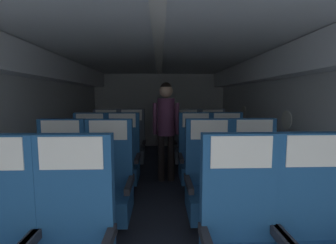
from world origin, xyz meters
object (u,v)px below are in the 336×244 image
at_px(seat_b_right_window, 210,186).
at_px(flight_attendant, 166,121).
at_px(seat_b_left_aisle, 108,188).
at_px(seat_b_right_aisle, 256,185).
at_px(seat_d_left_aisle, 132,146).
at_px(seat_c_left_window, 89,161).
at_px(seat_d_right_window, 187,146).
at_px(seat_d_left_window, 106,146).
at_px(seat_b_left_window, 59,187).
at_px(seat_c_right_window, 196,160).
at_px(seat_d_right_aisle, 213,146).
at_px(seat_c_left_aisle, 122,161).
at_px(seat_c_right_aisle, 228,160).

distance_m(seat_b_right_window, flight_attendant, 1.63).
relative_size(seat_b_left_aisle, seat_b_right_aisle, 1.00).
height_order(seat_b_right_aisle, seat_d_left_aisle, same).
relative_size(seat_b_right_window, seat_c_left_window, 1.00).
bearing_deg(seat_d_right_window, seat_b_left_aisle, -117.68).
height_order(seat_b_right_aisle, seat_b_right_window, same).
distance_m(seat_b_left_aisle, seat_d_left_window, 2.02).
bearing_deg(seat_b_right_aisle, seat_b_left_window, 179.96).
bearing_deg(seat_b_left_aisle, seat_d_left_window, 103.58).
xyz_separation_m(seat_c_right_window, seat_d_right_aisle, (0.48, 1.00, 0.00)).
height_order(seat_b_left_window, seat_d_right_aisle, same).
distance_m(seat_c_left_aisle, seat_c_right_aisle, 1.52).
bearing_deg(seat_c_right_window, seat_d_right_aisle, 64.57).
bearing_deg(seat_c_left_aisle, seat_b_right_window, -43.21).
bearing_deg(seat_b_left_window, seat_b_right_window, -0.86).
height_order(seat_c_left_window, flight_attendant, flight_attendant).
xyz_separation_m(seat_b_left_window, seat_b_left_aisle, (0.49, -0.02, 0.00)).
relative_size(seat_c_left_aisle, seat_d_right_window, 1.00).
bearing_deg(seat_d_left_aisle, seat_c_right_aisle, -33.36).
height_order(seat_c_right_window, seat_d_left_aisle, same).
height_order(seat_d_right_aisle, seat_d_right_window, same).
relative_size(seat_d_left_window, seat_d_left_aisle, 1.00).
bearing_deg(seat_c_left_window, seat_d_right_window, 33.07).
bearing_deg(seat_c_right_aisle, seat_d_right_aisle, 89.07).
distance_m(seat_c_left_window, seat_d_right_window, 1.80).
bearing_deg(seat_b_right_aisle, seat_b_left_aisle, -179.25).
height_order(seat_c_left_window, seat_d_right_aisle, same).
xyz_separation_m(seat_b_left_window, seat_c_left_aisle, (0.47, 0.96, 0.00)).
bearing_deg(seat_d_right_window, seat_b_right_aisle, -75.91).
xyz_separation_m(seat_c_left_aisle, seat_d_right_window, (1.04, 0.97, 0.00)).
xyz_separation_m(seat_b_right_aisle, seat_c_right_window, (-0.47, 0.95, 0.00)).
height_order(seat_b_right_window, flight_attendant, flight_attendant).
xyz_separation_m(seat_c_left_window, seat_c_left_aisle, (0.46, 0.00, 0.00)).
bearing_deg(seat_b_left_aisle, seat_c_left_aisle, 90.91).
bearing_deg(flight_attendant, seat_c_right_window, 138.69).
xyz_separation_m(seat_d_left_window, seat_d_right_window, (1.50, -0.00, 0.00)).
relative_size(seat_d_right_aisle, flight_attendant, 0.72).
xyz_separation_m(seat_b_right_aisle, seat_d_right_window, (-0.49, 1.94, 0.00)).
distance_m(seat_b_right_aisle, seat_c_left_window, 2.21).
distance_m(seat_b_left_aisle, seat_c_right_aisle, 1.80).
bearing_deg(seat_d_right_window, seat_c_right_window, -89.15).
bearing_deg(seat_b_left_aisle, seat_d_right_aisle, 52.46).
relative_size(seat_b_right_aisle, seat_d_left_aisle, 1.00).
relative_size(seat_c_left_window, flight_attendant, 0.72).
height_order(seat_c_left_aisle, seat_c_right_aisle, same).
xyz_separation_m(seat_b_right_aisle, seat_c_right_aisle, (-0.01, 0.97, 0.00)).
height_order(seat_b_right_window, seat_d_right_window, same).
distance_m(seat_c_left_aisle, seat_d_right_aisle, 1.83).
relative_size(seat_b_right_aisle, seat_c_right_window, 1.00).
height_order(seat_b_right_window, seat_c_right_window, same).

